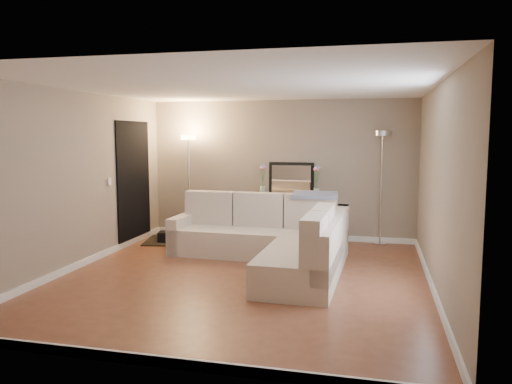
% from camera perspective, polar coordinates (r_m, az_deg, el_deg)
% --- Properties ---
extents(floor, '(5.00, 5.50, 0.01)m').
position_cam_1_polar(floor, '(6.99, -1.56, -9.78)').
color(floor, brown).
rests_on(floor, ground).
extents(ceiling, '(5.00, 5.50, 0.01)m').
position_cam_1_polar(ceiling, '(6.73, -1.63, 12.05)').
color(ceiling, white).
rests_on(ceiling, ground).
extents(wall_back, '(5.00, 0.02, 2.60)m').
position_cam_1_polar(wall_back, '(9.42, 2.79, 2.54)').
color(wall_back, gray).
rests_on(wall_back, ground).
extents(wall_front, '(5.00, 0.02, 2.60)m').
position_cam_1_polar(wall_front, '(4.16, -11.58, -2.75)').
color(wall_front, gray).
rests_on(wall_front, ground).
extents(wall_left, '(0.02, 5.50, 2.60)m').
position_cam_1_polar(wall_left, '(7.77, -19.76, 1.30)').
color(wall_left, gray).
rests_on(wall_left, ground).
extents(wall_right, '(0.02, 5.50, 2.60)m').
position_cam_1_polar(wall_right, '(6.55, 20.13, 0.36)').
color(wall_right, gray).
rests_on(wall_right, ground).
extents(baseboard_back, '(5.00, 0.03, 0.10)m').
position_cam_1_polar(baseboard_back, '(9.56, 2.72, -4.96)').
color(baseboard_back, white).
rests_on(baseboard_back, ground).
extents(baseboard_front, '(5.00, 0.03, 0.10)m').
position_cam_1_polar(baseboard_front, '(4.55, -11.05, -18.44)').
color(baseboard_front, white).
rests_on(baseboard_front, ground).
extents(baseboard_left, '(0.03, 5.50, 0.10)m').
position_cam_1_polar(baseboard_left, '(7.97, -19.25, -7.69)').
color(baseboard_left, white).
rests_on(baseboard_left, ground).
extents(baseboard_right, '(0.03, 5.50, 0.10)m').
position_cam_1_polar(baseboard_right, '(6.79, 19.49, -10.18)').
color(baseboard_right, white).
rests_on(baseboard_right, ground).
extents(doorway, '(0.02, 1.20, 2.20)m').
position_cam_1_polar(doorway, '(9.24, -13.78, 1.04)').
color(doorway, black).
rests_on(doorway, ground).
extents(switch_plate, '(0.02, 0.08, 0.12)m').
position_cam_1_polar(switch_plate, '(8.49, -16.42, 1.16)').
color(switch_plate, white).
rests_on(switch_plate, ground).
extents(sectional_sofa, '(2.86, 2.80, 1.00)m').
position_cam_1_polar(sectional_sofa, '(7.67, 2.15, -5.42)').
color(sectional_sofa, beige).
rests_on(sectional_sofa, floor).
extents(throw_blanket, '(0.72, 0.43, 0.10)m').
position_cam_1_polar(throw_blanket, '(8.15, 6.74, -0.33)').
color(throw_blanket, slate).
rests_on(throw_blanket, sectional_sofa).
extents(console_table, '(1.23, 0.41, 0.74)m').
position_cam_1_polar(console_table, '(9.31, 3.37, -2.97)').
color(console_table, black).
rests_on(console_table, floor).
extents(leaning_mirror, '(0.86, 0.10, 0.67)m').
position_cam_1_polar(leaning_mirror, '(9.35, 4.05, 1.35)').
color(leaning_mirror, black).
rests_on(leaning_mirror, console_table).
extents(table_decor, '(0.51, 0.12, 0.12)m').
position_cam_1_polar(table_decor, '(9.20, 3.74, -0.69)').
color(table_decor, '#D05024').
rests_on(table_decor, console_table).
extents(flower_vase_left, '(0.14, 0.12, 0.64)m').
position_cam_1_polar(flower_vase_left, '(9.34, 0.77, 0.91)').
color(flower_vase_left, silver).
rests_on(flower_vase_left, console_table).
extents(flower_vase_right, '(0.14, 0.12, 0.64)m').
position_cam_1_polar(flower_vase_right, '(9.10, 6.95, 0.71)').
color(flower_vase_right, silver).
rests_on(flower_vase_right, console_table).
extents(floor_lamp_lit, '(0.33, 0.33, 1.96)m').
position_cam_1_polar(floor_lamp_lit, '(9.56, -7.69, 3.04)').
color(floor_lamp_lit, silver).
rests_on(floor_lamp_lit, floor).
extents(floor_lamp_unlit, '(0.31, 0.31, 2.03)m').
position_cam_1_polar(floor_lamp_unlit, '(9.08, 14.20, 3.04)').
color(floor_lamp_unlit, silver).
rests_on(floor_lamp_unlit, floor).
extents(charcoal_rug, '(1.44, 1.20, 0.02)m').
position_cam_1_polar(charcoal_rug, '(9.40, -8.58, -5.49)').
color(charcoal_rug, black).
rests_on(charcoal_rug, floor).
extents(black_bag, '(0.41, 0.32, 0.23)m').
position_cam_1_polar(black_bag, '(9.32, -9.95, -5.18)').
color(black_bag, black).
rests_on(black_bag, charcoal_rug).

